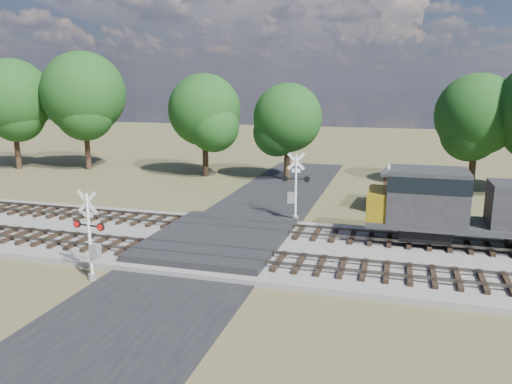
% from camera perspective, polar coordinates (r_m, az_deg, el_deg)
% --- Properties ---
extents(ground, '(160.00, 160.00, 0.00)m').
position_cam_1_polar(ground, '(27.13, -4.67, -6.44)').
color(ground, '#4B532C').
rests_on(ground, ground).
extents(ballast_bed, '(140.00, 10.00, 0.30)m').
position_cam_1_polar(ballast_bed, '(25.96, 17.07, -7.48)').
color(ballast_bed, gray).
rests_on(ballast_bed, ground).
extents(road, '(7.00, 60.00, 0.08)m').
position_cam_1_polar(road, '(27.11, -4.67, -6.36)').
color(road, black).
rests_on(road, ground).
extents(crossing_panel, '(7.00, 9.00, 0.62)m').
position_cam_1_polar(crossing_panel, '(27.47, -4.31, -5.50)').
color(crossing_panel, '#262628').
rests_on(crossing_panel, ground).
extents(track_near, '(140.00, 2.60, 0.33)m').
position_cam_1_polar(track_near, '(24.27, 0.61, -7.64)').
color(track_near, black).
rests_on(track_near, ballast_bed).
extents(track_far, '(140.00, 2.60, 0.33)m').
position_cam_1_polar(track_far, '(28.89, 3.25, -4.39)').
color(track_far, black).
rests_on(track_far, ballast_bed).
extents(crossing_signal_near, '(1.67, 0.39, 4.14)m').
position_cam_1_polar(crossing_signal_near, '(23.44, -18.27, -5.64)').
color(crossing_signal_near, silver).
rests_on(crossing_signal_near, ground).
extents(crossing_signal_far, '(1.79, 0.43, 4.45)m').
position_cam_1_polar(crossing_signal_far, '(32.08, 4.38, -0.07)').
color(crossing_signal_far, silver).
rests_on(crossing_signal_far, ground).
extents(equipment_shed, '(4.55, 4.55, 2.89)m').
position_cam_1_polar(equipment_shed, '(35.97, 17.66, 0.09)').
color(equipment_shed, '#482B1F').
rests_on(equipment_shed, ground).
extents(treeline, '(82.47, 10.32, 11.93)m').
position_cam_1_polar(treeline, '(44.37, 6.81, 9.67)').
color(treeline, black).
rests_on(treeline, ground).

